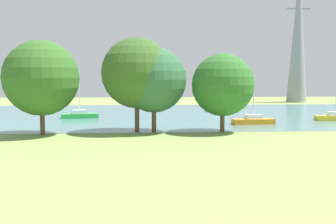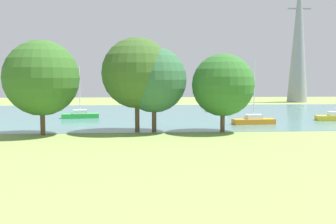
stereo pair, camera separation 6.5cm
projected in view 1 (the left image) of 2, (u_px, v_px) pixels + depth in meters
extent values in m
plane|color=#7F994C|center=(164.00, 147.00, 30.04)|extent=(160.00, 160.00, 0.00)
cube|color=slate|center=(153.00, 114.00, 57.87)|extent=(140.00, 40.00, 0.02)
cube|color=yellow|center=(335.00, 118.00, 48.99)|extent=(4.94, 2.05, 0.60)
cube|color=white|center=(335.00, 114.00, 48.94)|extent=(1.92, 1.30, 0.50)
cylinder|color=silver|center=(336.00, 93.00, 48.72)|extent=(0.10, 0.10, 5.55)
cube|color=orange|center=(253.00, 121.00, 45.03)|extent=(4.93, 2.01, 0.60)
cube|color=white|center=(253.00, 117.00, 44.98)|extent=(1.91, 1.29, 0.50)
cylinder|color=silver|center=(254.00, 90.00, 44.72)|extent=(0.10, 0.10, 6.65)
cube|color=green|center=(80.00, 116.00, 51.76)|extent=(4.99, 2.30, 0.60)
cube|color=white|center=(80.00, 112.00, 51.71)|extent=(1.96, 1.39, 0.50)
cylinder|color=silver|center=(79.00, 90.00, 51.47)|extent=(0.10, 0.10, 6.26)
cube|color=white|center=(221.00, 109.00, 62.64)|extent=(4.89, 1.81, 0.60)
cube|color=white|center=(221.00, 106.00, 62.59)|extent=(1.87, 1.21, 0.50)
cylinder|color=silver|center=(221.00, 88.00, 62.35)|extent=(0.10, 0.10, 6.21)
cylinder|color=brown|center=(42.00, 120.00, 36.41)|extent=(0.44, 0.44, 2.84)
sphere|color=#326124|center=(41.00, 78.00, 36.08)|extent=(6.96, 6.96, 6.96)
cylinder|color=brown|center=(137.00, 115.00, 38.42)|extent=(0.44, 0.44, 3.37)
sphere|color=#375B23|center=(137.00, 73.00, 38.07)|extent=(6.87, 6.87, 6.87)
cylinder|color=brown|center=(154.00, 117.00, 38.48)|extent=(0.44, 0.44, 2.87)
sphere|color=#31613C|center=(154.00, 80.00, 38.17)|extent=(6.39, 6.39, 6.39)
cylinder|color=brown|center=(222.00, 119.00, 38.33)|extent=(0.44, 0.44, 2.49)
sphere|color=#2E6828|center=(223.00, 85.00, 38.05)|extent=(6.07, 6.07, 6.07)
cone|color=gray|center=(298.00, 36.00, 86.49)|extent=(4.40, 4.40, 29.35)
cube|color=gray|center=(299.00, 9.00, 86.00)|extent=(5.20, 0.30, 0.30)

